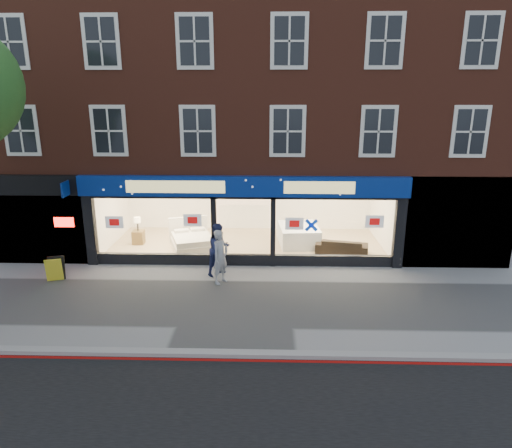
{
  "coord_description": "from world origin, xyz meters",
  "views": [
    {
      "loc": [
        0.89,
        -12.45,
        6.05
      ],
      "look_at": [
        0.46,
        2.5,
        1.72
      ],
      "focal_mm": 32.0,
      "sensor_mm": 36.0,
      "label": 1
    }
  ],
  "objects_px": {
    "mattress_stack": "(299,235)",
    "pedestrian_blue": "(219,249)",
    "display_bed": "(192,240)",
    "pedestrian_grey": "(220,257)",
    "sofa": "(342,246)",
    "a_board": "(55,269)"
  },
  "relations": [
    {
      "from": "mattress_stack",
      "to": "pedestrian_blue",
      "type": "relative_size",
      "value": 1.13
    },
    {
      "from": "display_bed",
      "to": "pedestrian_grey",
      "type": "height_order",
      "value": "pedestrian_grey"
    },
    {
      "from": "pedestrian_blue",
      "to": "display_bed",
      "type": "bearing_deg",
      "value": 71.26
    },
    {
      "from": "display_bed",
      "to": "mattress_stack",
      "type": "height_order",
      "value": "display_bed"
    },
    {
      "from": "display_bed",
      "to": "sofa",
      "type": "bearing_deg",
      "value": -24.03
    },
    {
      "from": "sofa",
      "to": "a_board",
      "type": "bearing_deg",
      "value": 27.41
    },
    {
      "from": "display_bed",
      "to": "a_board",
      "type": "height_order",
      "value": "display_bed"
    },
    {
      "from": "display_bed",
      "to": "mattress_stack",
      "type": "distance_m",
      "value": 4.3
    },
    {
      "from": "display_bed",
      "to": "pedestrian_grey",
      "type": "xyz_separation_m",
      "value": [
        1.48,
        -3.19,
        0.5
      ]
    },
    {
      "from": "display_bed",
      "to": "pedestrian_blue",
      "type": "xyz_separation_m",
      "value": [
        1.36,
        -2.51,
        0.51
      ]
    },
    {
      "from": "sofa",
      "to": "pedestrian_blue",
      "type": "bearing_deg",
      "value": 36.22
    },
    {
      "from": "display_bed",
      "to": "sofa",
      "type": "height_order",
      "value": "display_bed"
    },
    {
      "from": "mattress_stack",
      "to": "pedestrian_grey",
      "type": "relative_size",
      "value": 1.14
    },
    {
      "from": "display_bed",
      "to": "a_board",
      "type": "relative_size",
      "value": 2.81
    },
    {
      "from": "pedestrian_grey",
      "to": "pedestrian_blue",
      "type": "bearing_deg",
      "value": 43.48
    },
    {
      "from": "mattress_stack",
      "to": "sofa",
      "type": "relative_size",
      "value": 1.05
    },
    {
      "from": "mattress_stack",
      "to": "pedestrian_blue",
      "type": "height_order",
      "value": "pedestrian_blue"
    },
    {
      "from": "sofa",
      "to": "a_board",
      "type": "xyz_separation_m",
      "value": [
        -9.88,
        -2.67,
        0.02
      ]
    },
    {
      "from": "mattress_stack",
      "to": "sofa",
      "type": "distance_m",
      "value": 1.92
    },
    {
      "from": "sofa",
      "to": "pedestrian_blue",
      "type": "relative_size",
      "value": 1.08
    },
    {
      "from": "sofa",
      "to": "a_board",
      "type": "distance_m",
      "value": 10.24
    },
    {
      "from": "a_board",
      "to": "pedestrian_grey",
      "type": "height_order",
      "value": "pedestrian_grey"
    }
  ]
}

